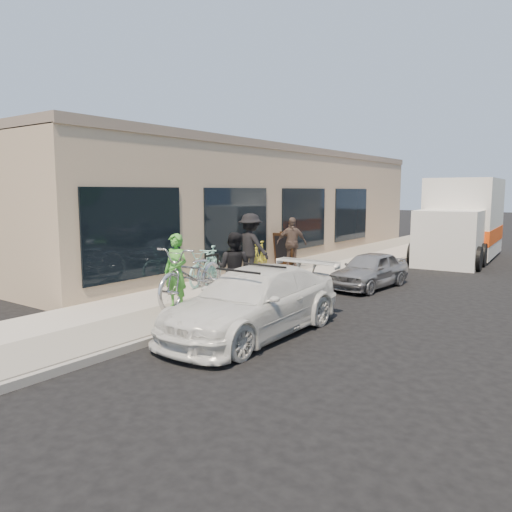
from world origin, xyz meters
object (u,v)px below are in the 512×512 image
Objects in this scene: sedan_white at (253,302)px; sedan_silver at (370,270)px; cruiser_bike_b at (206,267)px; cruiser_bike_a at (211,264)px; tandem_bike at (193,275)px; moving_truck at (462,223)px; bystander_a at (250,246)px; bike_rack at (212,266)px; cruiser_bike_c at (259,256)px; sandwich_board at (285,248)px; bystander_b at (291,243)px; woman_rider at (176,272)px; man_standing at (234,268)px.

sedan_white is 1.46× the size of sedan_silver.
cruiser_bike_b is (-3.43, 2.59, 0.02)m from sedan_white.
cruiser_bike_a is at bearing -139.28° from sedan_silver.
tandem_bike is 1.38× the size of cruiser_bike_b.
tandem_bike is at bearing -107.73° from sedan_silver.
cruiser_bike_a is (-3.56, 2.93, 0.03)m from sedan_white.
moving_truck reaches higher than bystander_a.
cruiser_bike_c is (-0.30, 2.60, -0.03)m from bike_rack.
cruiser_bike_b is at bearing -95.61° from cruiser_bike_a.
tandem_bike is at bearing -85.48° from sandwich_board.
bystander_a is (0.34, 1.50, 0.44)m from cruiser_bike_b.
moving_truck is 10.91m from cruiser_bike_a.
cruiser_bike_a is 3.36m from bystander_b.
woman_rider is 4.08m from bystander_a.
sandwich_board is 6.16m from man_standing.
cruiser_bike_a is at bearing -143.37° from bystander_b.
sedan_silver is 1.75× the size of bystander_b.
cruiser_bike_c is (-1.58, 4.68, -0.20)m from tandem_bike.
sedan_white reaches higher than sedan_silver.
moving_truck is at bearing -114.46° from man_standing.
bystander_a is 1.12× the size of bystander_b.
sedan_silver is (3.29, 2.70, -0.15)m from bike_rack.
bystander_a reaches higher than cruiser_bike_c.
bystander_a is (0.57, -1.24, 0.47)m from cruiser_bike_c.
sandwich_board reaches higher than cruiser_bike_c.
bike_rack is 0.53× the size of cruiser_bike_c.
moving_truck is at bearing 40.88° from cruiser_bike_a.
moving_truck is at bearing 55.11° from cruiser_bike_b.
moving_truck is (3.76, 10.33, 0.74)m from bike_rack.
sedan_white is at bearing -71.95° from cruiser_bike_c.
cruiser_bike_a is (-0.20, 0.20, 0.01)m from bike_rack.
cruiser_bike_c is 1.15m from bystander_b.
bike_rack is at bearing -114.21° from moving_truck.
tandem_bike is 1.65× the size of cruiser_bike_c.
man_standing is at bearing -116.60° from bystander_b.
bystander_a is at bearing -81.61° from cruiser_bike_c.
moving_truck is at bearing 45.80° from cruiser_bike_c.
sandwich_board is 0.37× the size of sedan_silver.
tandem_bike is at bearing -70.23° from cruiser_bike_b.
man_standing is at bearing -77.77° from cruiser_bike_c.
cruiser_bike_a is at bearing -104.07° from cruiser_bike_c.
sedan_silver is 7.70m from moving_truck.
sedan_white reaches higher than bike_rack.
sedan_silver is 1.80× the size of woman_rider.
bike_rack is 0.12× the size of moving_truck.
sedan_white is at bearing -39.07° from bike_rack.
bystander_b reaches higher than cruiser_bike_b.
sedan_silver is 1.56× the size of bystander_a.
sedan_silver is 5.20m from tandem_bike.
tandem_bike is 0.90m from man_standing.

